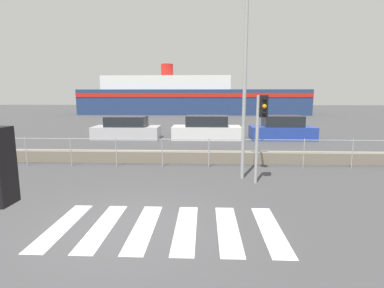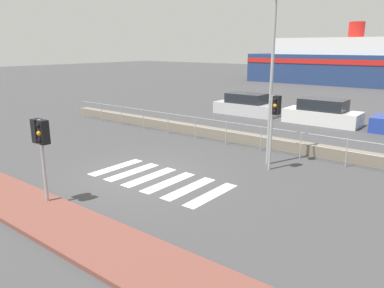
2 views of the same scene
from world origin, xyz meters
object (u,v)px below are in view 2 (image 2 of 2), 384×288
Objects in this scene: traffic_light_near at (41,139)px; ferry_boat at (381,66)px; parked_car_white at (322,113)px; streetlamp at (269,60)px; traffic_light_far at (274,116)px; parked_car_silver at (246,105)px.

ferry_boat is at bearing 90.65° from traffic_light_near.
traffic_light_near reaches higher than parked_car_white.
ferry_boat is (-3.76, 35.71, -1.67)m from streetlamp.
traffic_light_far is at bearing -80.60° from parked_car_white.
parked_car_white is at bearing 99.40° from traffic_light_far.
parked_car_silver is 5.23m from parked_car_white.
parked_car_white is at bearing -0.00° from parked_car_silver.
streetlamp reaches higher than parked_car_silver.
streetlamp is 1.48× the size of parked_car_white.
streetlamp is at bearing -84.00° from ferry_boat.
streetlamp is 11.99m from parked_car_silver.
traffic_light_far is 10.10m from parked_car_white.
parked_car_white is (2.10, 16.86, -1.36)m from traffic_light_near.
ferry_boat is 7.67× the size of parked_car_silver.
ferry_boat reaches higher than traffic_light_near.
ferry_boat is at bearing 84.24° from parked_car_silver.
parked_car_white is at bearing 96.96° from streetlamp.
ferry_boat is 26.34m from parked_car_white.
streetlamp is 35.94m from ferry_boat.
streetlamp reaches higher than parked_car_white.
traffic_light_far is at bearing 61.91° from traffic_light_near.
streetlamp is 1.52× the size of parked_car_silver.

